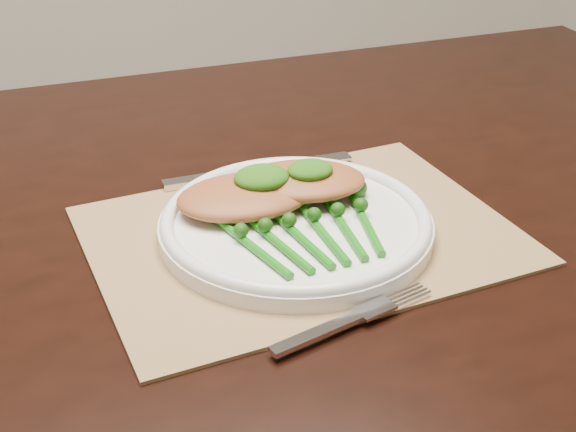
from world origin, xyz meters
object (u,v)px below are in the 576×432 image
object	(u,v)px
dinner_plate	(296,223)
broccolini_bundle	(310,233)
chicken_fillet_left	(244,197)
placemat	(301,235)

from	to	relation	value
dinner_plate	broccolini_bundle	distance (m)	0.04
dinner_plate	chicken_fillet_left	xyz separation A→B (m)	(-0.04, 0.04, 0.02)
dinner_plate	broccolini_bundle	world-z (taller)	broccolini_bundle
chicken_fillet_left	broccolini_bundle	distance (m)	0.09
placemat	broccolini_bundle	distance (m)	0.04
broccolini_bundle	placemat	bearing A→B (deg)	79.46
dinner_plate	broccolini_bundle	size ratio (longest dim) A/B	1.58
placemat	chicken_fillet_left	bearing A→B (deg)	134.28
placemat	dinner_plate	distance (m)	0.02
chicken_fillet_left	broccolini_bundle	xyz separation A→B (m)	(0.05, -0.07, -0.01)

